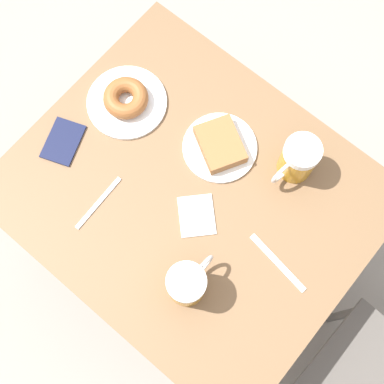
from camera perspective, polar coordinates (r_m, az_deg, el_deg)
The scene contains 10 objects.
ground_plane at distance 2.12m, azimuth -0.00°, elevation -5.62°, with size 8.00×8.00×0.00m, color gray.
table at distance 1.49m, azimuth -0.00°, elevation -0.91°, with size 0.79×0.94×0.71m.
plate_with_cake at distance 1.46m, azimuth 3.00°, elevation 4.95°, with size 0.20×0.20×0.05m.
plate_with_donut at distance 1.52m, azimuth -7.03°, elevation 9.73°, with size 0.23×0.23×0.05m.
beer_mug_left at distance 1.31m, azimuth -0.50°, elevation -9.77°, with size 0.14×0.10×0.14m.
beer_mug_center at distance 1.42m, azimuth 11.22°, elevation 3.45°, with size 0.14×0.10×0.14m.
napkin_folded at distance 1.41m, azimuth 0.50°, elevation -2.54°, with size 0.14×0.14×0.00m.
fork at distance 1.44m, azimuth -9.95°, elevation -1.15°, with size 0.18×0.02×0.00m.
knife at distance 1.41m, azimuth 9.15°, elevation -7.43°, with size 0.04×0.19×0.00m.
passport_near_edge at distance 1.52m, azimuth -13.59°, elevation 5.25°, with size 0.15×0.13×0.01m.
Camera 1 is at (0.31, 0.26, 2.09)m, focal length 50.00 mm.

